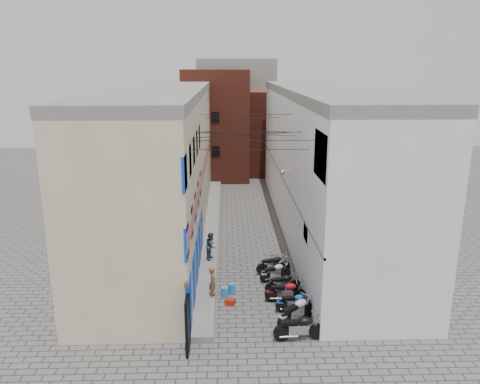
{
  "coord_description": "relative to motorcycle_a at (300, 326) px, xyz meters",
  "views": [
    {
      "loc": [
        -1.03,
        -15.82,
        10.25
      ],
      "look_at": [
        -0.26,
        11.12,
        3.0
      ],
      "focal_mm": 35.0,
      "sensor_mm": 36.0,
      "label": 1
    }
  ],
  "objects": [
    {
      "name": "motorcycle_a",
      "position": [
        0.0,
        0.0,
        0.0
      ],
      "size": [
        2.08,
        0.74,
        1.19
      ],
      "primitive_type": null,
      "rotation": [
        0.0,
        0.0,
        -1.52
      ],
      "color": "black",
      "rests_on": "ground"
    },
    {
      "name": "motorcycle_f",
      "position": [
        -0.39,
        5.27,
        -0.1
      ],
      "size": [
        1.77,
        1.19,
        0.98
      ],
      "primitive_type": null,
      "rotation": [
        0.0,
        0.0,
        -1.15
      ],
      "color": "silver",
      "rests_on": "ground"
    },
    {
      "name": "far_shopfront",
      "position": [
        -1.72,
        25.09,
        0.61
      ],
      "size": [
        2.0,
        0.3,
        2.4
      ],
      "primitive_type": "cube",
      "color": "black",
      "rests_on": "ground"
    },
    {
      "name": "water_jug_near",
      "position": [
        -2.9,
        3.48,
        -0.33
      ],
      "size": [
        0.37,
        0.37,
        0.53
      ],
      "primitive_type": "cylinder",
      "rotation": [
        0.0,
        0.0,
        -0.1
      ],
      "color": "#2B85DB",
      "rests_on": "ground"
    },
    {
      "name": "person_b",
      "position": [
        -3.62,
        7.44,
        0.4
      ],
      "size": [
        0.71,
        0.83,
        1.48
      ],
      "primitive_type": "imported",
      "rotation": [
        0.0,
        0.0,
        1.34
      ],
      "color": "#333C4D",
      "rests_on": "plinth"
    },
    {
      "name": "building_far_brick_left",
      "position": [
        -3.72,
        27.89,
        4.41
      ],
      "size": [
        6.0,
        6.0,
        10.0
      ],
      "primitive_type": "cube",
      "color": "maroon",
      "rests_on": "ground"
    },
    {
      "name": "plinth",
      "position": [
        -3.77,
        12.89,
        -0.47
      ],
      "size": [
        0.9,
        26.0,
        0.25
      ],
      "primitive_type": "cube",
      "color": "slate",
      "rests_on": "ground"
    },
    {
      "name": "ground",
      "position": [
        -1.72,
        -0.11,
        -0.59
      ],
      "size": [
        90.0,
        90.0,
        0.0
      ],
      "primitive_type": "plane",
      "color": "#5E5C59",
      "rests_on": "ground"
    },
    {
      "name": "water_jug_far",
      "position": [
        -2.56,
        3.91,
        -0.34
      ],
      "size": [
        0.37,
        0.37,
        0.5
      ],
      "primitive_type": "cylinder",
      "rotation": [
        0.0,
        0.0,
        -0.17
      ],
      "color": "#2B80D9",
      "rests_on": "ground"
    },
    {
      "name": "motorcycle_b",
      "position": [
        0.07,
        1.23,
        0.01
      ],
      "size": [
        2.06,
        1.81,
        1.21
      ],
      "primitive_type": null,
      "rotation": [
        0.0,
        0.0,
        -0.91
      ],
      "color": "silver",
      "rests_on": "ground"
    },
    {
      "name": "building_right",
      "position": [
        3.28,
        12.89,
        3.91
      ],
      "size": [
        5.94,
        26.0,
        9.0
      ],
      "color": "silver",
      "rests_on": "ground"
    },
    {
      "name": "building_left",
      "position": [
        -6.7,
        12.84,
        3.9
      ],
      "size": [
        5.1,
        27.0,
        9.0
      ],
      "color": "#C3B393",
      "rests_on": "ground"
    },
    {
      "name": "building_far_concrete",
      "position": [
        -1.72,
        33.89,
        4.91
      ],
      "size": [
        8.0,
        5.0,
        11.0
      ],
      "primitive_type": "cube",
      "color": "slate",
      "rests_on": "ground"
    },
    {
      "name": "person_a",
      "position": [
        -3.42,
        3.2,
        0.36
      ],
      "size": [
        0.4,
        0.55,
        1.42
      ],
      "primitive_type": "imported",
      "rotation": [
        0.0,
        0.0,
        1.68
      ],
      "color": "#955A36",
      "rests_on": "plinth"
    },
    {
      "name": "building_far_brick_right",
      "position": [
        1.28,
        29.89,
        3.41
      ],
      "size": [
        5.0,
        6.0,
        8.0
      ],
      "primitive_type": "cube",
      "color": "maroon",
      "rests_on": "ground"
    },
    {
      "name": "overhead_wires",
      "position": [
        -1.72,
        7.54,
        6.53
      ],
      "size": [
        5.8,
        13.02,
        1.32
      ],
      "color": "black",
      "rests_on": "ground"
    },
    {
      "name": "motorcycle_e",
      "position": [
        -0.16,
        3.99,
        -0.08
      ],
      "size": [
        1.85,
        0.93,
        1.03
      ],
      "primitive_type": null,
      "rotation": [
        0.0,
        0.0,
        -1.35
      ],
      "color": "black",
      "rests_on": "ground"
    },
    {
      "name": "motorcycle_g",
      "position": [
        -0.41,
        6.13,
        -0.07
      ],
      "size": [
        1.91,
        1.02,
        1.06
      ],
      "primitive_type": null,
      "rotation": [
        0.0,
        0.0,
        -1.31
      ],
      "color": "black",
      "rests_on": "ground"
    },
    {
      "name": "red_crate",
      "position": [
        -2.65,
        2.87,
        -0.46
      ],
      "size": [
        0.51,
        0.45,
        0.26
      ],
      "primitive_type": "cube",
      "rotation": [
        0.0,
        0.0,
        -0.37
      ],
      "color": "#A4230B",
      "rests_on": "ground"
    },
    {
      "name": "motorcycle_d",
      "position": [
        -0.16,
        3.07,
        -0.05
      ],
      "size": [
        1.89,
        0.61,
        1.09
      ],
      "primitive_type": null,
      "rotation": [
        0.0,
        0.0,
        -1.56
      ],
      "color": "#9C0B10",
      "rests_on": "ground"
    },
    {
      "name": "motorcycle_c",
      "position": [
        0.16,
        2.13,
        -0.09
      ],
      "size": [
        1.76,
        0.57,
        1.01
      ],
      "primitive_type": null,
      "rotation": [
        0.0,
        0.0,
        -1.58
      ],
      "color": "#0B56A9",
      "rests_on": "ground"
    }
  ]
}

